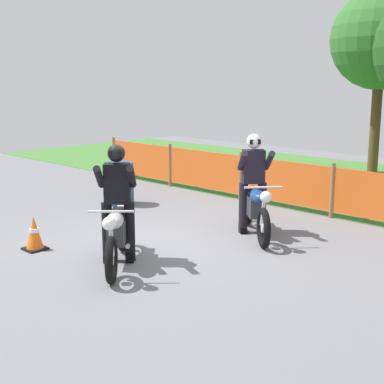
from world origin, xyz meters
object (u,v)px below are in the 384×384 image
object	(u,v)px
motorcycle_lead	(117,234)
traffic_cone	(34,233)
motorcycle_trailing	(255,209)
rider_lead	(118,196)
rider_trailing	(253,177)
spare_drum	(120,183)

from	to	relation	value
motorcycle_lead	traffic_cone	distance (m)	1.57
motorcycle_lead	motorcycle_trailing	distance (m)	2.57
motorcycle_lead	motorcycle_trailing	size ratio (longest dim) A/B	0.93
motorcycle_lead	rider_lead	size ratio (longest dim) A/B	0.88
motorcycle_lead	rider_trailing	size ratio (longest dim) A/B	0.88
traffic_cone	rider_lead	bearing A→B (deg)	23.48
motorcycle_lead	motorcycle_trailing	world-z (taller)	motorcycle_trailing
traffic_cone	spare_drum	bearing A→B (deg)	117.98
motorcycle_trailing	rider_lead	bearing A→B (deg)	-63.57
rider_trailing	spare_drum	distance (m)	3.36
motorcycle_lead	spare_drum	xyz separation A→B (m)	(-3.02, 2.43, -0.02)
rider_lead	rider_trailing	distance (m)	2.56
motorcycle_lead	spare_drum	size ratio (longest dim) A/B	1.70
rider_trailing	traffic_cone	xyz separation A→B (m)	(-1.79, -3.10, -0.69)
rider_lead	motorcycle_trailing	bearing A→B (deg)	119.87
spare_drum	rider_trailing	bearing A→B (deg)	4.20
motorcycle_lead	rider_trailing	distance (m)	2.73
motorcycle_trailing	rider_lead	distance (m)	2.51
motorcycle_trailing	traffic_cone	size ratio (longest dim) A/B	3.02
rider_lead	rider_trailing	size ratio (longest dim) A/B	1.00
motorcycle_lead	rider_lead	distance (m)	0.54
motorcycle_lead	rider_lead	bearing A→B (deg)	-179.49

